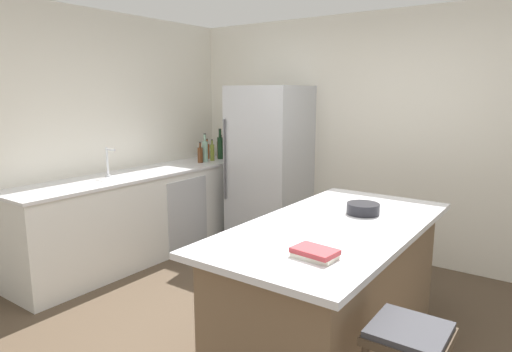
% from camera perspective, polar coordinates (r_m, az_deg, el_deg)
% --- Properties ---
extents(ground_plane, '(7.20, 7.20, 0.00)m').
position_cam_1_polar(ground_plane, '(3.39, 1.23, -20.79)').
color(ground_plane, '#4C3D2D').
extents(wall_rear, '(6.00, 0.10, 2.60)m').
position_cam_1_polar(wall_rear, '(4.93, 16.27, 4.85)').
color(wall_rear, silver).
rests_on(wall_rear, ground_plane).
extents(wall_left, '(0.10, 6.00, 2.60)m').
position_cam_1_polar(wall_left, '(4.74, -24.00, 4.13)').
color(wall_left, silver).
rests_on(wall_left, ground_plane).
extents(counter_run_left, '(0.67, 2.88, 0.93)m').
position_cam_1_polar(counter_run_left, '(4.98, -14.33, -4.77)').
color(counter_run_left, silver).
rests_on(counter_run_left, ground_plane).
extents(kitchen_island, '(1.01, 2.04, 0.91)m').
position_cam_1_polar(kitchen_island, '(3.17, 9.90, -13.87)').
color(kitchen_island, '#7A6047').
rests_on(kitchen_island, ground_plane).
extents(refrigerator, '(0.80, 0.75, 1.84)m').
position_cam_1_polar(refrigerator, '(5.16, 1.75, 1.28)').
color(refrigerator, '#B7BABF').
rests_on(refrigerator, ground_plane).
extents(bar_stool, '(0.36, 0.36, 0.70)m').
position_cam_1_polar(bar_stool, '(2.35, 19.01, -20.74)').
color(bar_stool, '#473828').
rests_on(bar_stool, ground_plane).
extents(sink_faucet, '(0.15, 0.05, 0.30)m').
position_cam_1_polar(sink_faucet, '(4.66, -18.55, 1.78)').
color(sink_faucet, silver).
rests_on(sink_faucet, counter_run_left).
extents(whiskey_bottle, '(0.09, 0.09, 0.29)m').
position_cam_1_polar(whiskey_bottle, '(5.78, -4.62, 3.55)').
color(whiskey_bottle, brown).
rests_on(whiskey_bottle, counter_run_left).
extents(wine_bottle, '(0.07, 0.07, 0.39)m').
position_cam_1_polar(wine_bottle, '(5.66, -4.65, 3.77)').
color(wine_bottle, '#19381E').
rests_on(wine_bottle, counter_run_left).
extents(vinegar_bottle, '(0.06, 0.06, 0.26)m').
position_cam_1_polar(vinegar_bottle, '(5.70, -6.31, 3.23)').
color(vinegar_bottle, '#994C23').
rests_on(vinegar_bottle, counter_run_left).
extents(olive_oil_bottle, '(0.05, 0.05, 0.27)m').
position_cam_1_polar(olive_oil_bottle, '(5.52, -5.67, 3.08)').
color(olive_oil_bottle, olive).
rests_on(olive_oil_bottle, counter_run_left).
extents(gin_bottle, '(0.07, 0.07, 0.35)m').
position_cam_1_polar(gin_bottle, '(5.45, -6.60, 3.27)').
color(gin_bottle, '#8CB79E').
rests_on(gin_bottle, counter_run_left).
extents(syrup_bottle, '(0.07, 0.07, 0.25)m').
position_cam_1_polar(syrup_bottle, '(5.38, -7.22, 2.76)').
color(syrup_bottle, '#5B3319').
rests_on(syrup_bottle, counter_run_left).
extents(cookbook_stack, '(0.25, 0.18, 0.05)m').
position_cam_1_polar(cookbook_stack, '(2.40, 7.60, -9.84)').
color(cookbook_stack, silver).
rests_on(cookbook_stack, kitchen_island).
extents(mixing_bowl, '(0.24, 0.24, 0.08)m').
position_cam_1_polar(mixing_bowl, '(3.28, 13.65, -4.12)').
color(mixing_bowl, black).
rests_on(mixing_bowl, kitchen_island).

